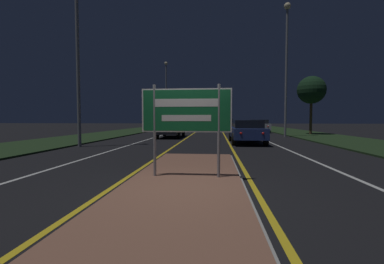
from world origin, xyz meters
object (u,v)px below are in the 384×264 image
object	(u,v)px
car_receding_2	(227,124)
car_approaching_0	(171,128)
highway_sign	(186,114)
streetlight_right_near	(287,52)
car_receding_0	(247,131)
streetlight_left_far	(166,88)
streetlight_left_near	(77,22)
car_receding_3	(225,123)
car_approaching_1	(170,124)
car_receding_1	(259,126)

from	to	relation	value
car_receding_2	car_approaching_0	xyz separation A→B (m)	(-5.46, -19.69, -0.00)
car_receding_2	car_approaching_0	world-z (taller)	car_receding_2
highway_sign	car_approaching_0	bearing A→B (deg)	101.26
car_receding_2	car_approaching_0	size ratio (longest dim) A/B	0.86
highway_sign	streetlight_right_near	xyz separation A→B (m)	(6.43, 15.54, 5.29)
car_approaching_0	highway_sign	bearing A→B (deg)	-78.74
highway_sign	car_receding_0	distance (m)	10.24
highway_sign	streetlight_left_far	size ratio (longest dim) A/B	0.23
highway_sign	streetlight_left_far	world-z (taller)	streetlight_left_far
highway_sign	car_receding_2	distance (m)	34.30
streetlight_left_far	car_approaching_0	distance (m)	17.58
streetlight_left_near	car_receding_3	xyz separation A→B (m)	(9.31, 39.15, -5.83)
highway_sign	car_receding_0	size ratio (longest dim) A/B	0.47
streetlight_right_near	streetlight_left_far	bearing A→B (deg)	129.94
car_receding_3	streetlight_left_near	bearing A→B (deg)	-103.38
car_approaching_1	streetlight_left_far	bearing A→B (deg)	134.04
streetlight_left_far	car_approaching_1	distance (m)	5.28
streetlight_right_near	car_receding_2	world-z (taller)	streetlight_right_near
streetlight_right_near	car_receding_1	world-z (taller)	streetlight_right_near
car_receding_1	car_approaching_1	size ratio (longest dim) A/B	1.05
highway_sign	car_receding_0	xyz separation A→B (m)	(2.63, 9.86, -0.86)
highway_sign	car_approaching_1	size ratio (longest dim) A/B	0.49
streetlight_left_near	car_approaching_0	bearing A→B (deg)	63.85
streetlight_left_far	car_receding_1	distance (m)	15.12
streetlight_left_near	car_approaching_1	distance (m)	23.90
car_receding_2	streetlight_left_near	bearing A→B (deg)	-108.58
highway_sign	car_receding_2	world-z (taller)	highway_sign
car_receding_2	car_receding_3	xyz separation A→B (m)	(0.17, 11.96, -0.01)
highway_sign	streetlight_right_near	size ratio (longest dim) A/B	0.21
streetlight_left_far	car_receding_2	xyz separation A→B (m)	(9.02, 3.27, -5.14)
highway_sign	streetlight_left_near	distance (m)	10.82
car_receding_0	car_receding_2	xyz separation A→B (m)	(-0.06, 24.33, 0.02)
highway_sign	car_approaching_0	distance (m)	14.81
car_receding_2	car_approaching_1	xyz separation A→B (m)	(-8.28, -4.04, -0.03)
car_receding_1	car_approaching_0	distance (m)	12.28
streetlight_left_near	streetlight_right_near	world-z (taller)	streetlight_left_near
car_receding_1	car_receding_3	world-z (taller)	car_receding_3
streetlight_left_near	streetlight_right_near	distance (m)	15.56
car_receding_1	streetlight_left_far	bearing A→B (deg)	147.97
streetlight_right_near	car_approaching_0	size ratio (longest dim) A/B	2.26
car_receding_2	car_receding_3	world-z (taller)	car_receding_2
car_receding_0	car_receding_2	size ratio (longest dim) A/B	1.14
car_receding_1	car_approaching_1	distance (m)	13.17
highway_sign	car_receding_1	size ratio (longest dim) A/B	0.47
car_approaching_1	car_receding_0	bearing A→B (deg)	-67.67
car_receding_3	car_approaching_1	xyz separation A→B (m)	(-8.45, -16.00, -0.02)
streetlight_right_near	car_receding_2	bearing A→B (deg)	101.69
car_receding_0	car_approaching_1	bearing A→B (deg)	112.33
streetlight_left_far	car_receding_3	xyz separation A→B (m)	(9.19, 15.23, -5.15)
streetlight_left_near	car_receding_3	size ratio (longest dim) A/B	2.37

